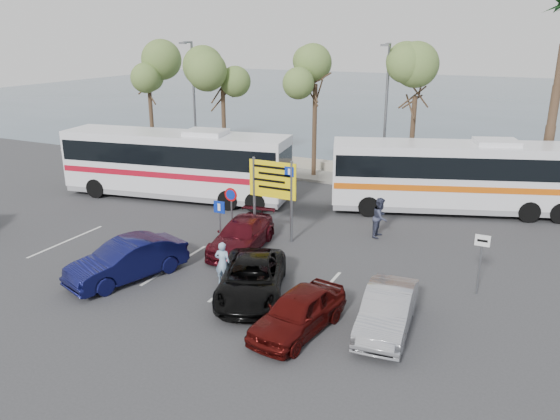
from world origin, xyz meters
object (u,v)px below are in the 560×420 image
at_px(suv_black, 252,279).
at_px(car_silver_b, 387,310).
at_px(street_lamp_left, 193,97).
at_px(pedestrian_near, 223,263).
at_px(direction_sign, 273,186).
at_px(pedestrian_far, 380,217).
at_px(street_lamp_right, 386,109).
at_px(car_blue, 127,260).
at_px(coach_bus_right, 454,179).
at_px(coach_bus_left, 176,166).
at_px(car_maroon, 242,235).
at_px(car_red, 298,312).

relative_size(suv_black, car_silver_b, 1.16).
xyz_separation_m(street_lamp_left, pedestrian_near, (11.40, -15.17, -3.79)).
height_order(direction_sign, pedestrian_near, direction_sign).
bearing_deg(pedestrian_far, street_lamp_right, 16.71).
relative_size(car_blue, suv_black, 0.96).
xyz_separation_m(car_silver_b, pedestrian_near, (-6.20, 0.58, 0.15)).
distance_m(coach_bus_right, car_silver_b, 12.78).
bearing_deg(car_blue, car_silver_b, 22.22).
xyz_separation_m(street_lamp_right, coach_bus_left, (-9.50, -7.02, -2.81)).
relative_size(direction_sign, coach_bus_right, 0.29).
bearing_deg(coach_bus_right, street_lamp_right, 146.14).
bearing_deg(street_lamp_right, coach_bus_left, -143.54).
bearing_deg(coach_bus_right, car_blue, -125.53).
height_order(street_lamp_right, car_maroon, street_lamp_right).
distance_m(street_lamp_right, car_maroon, 12.92).
xyz_separation_m(coach_bus_left, pedestrian_near, (7.90, -8.15, -0.98)).
height_order(street_lamp_right, coach_bus_left, street_lamp_right).
relative_size(street_lamp_right, car_silver_b, 2.00).
relative_size(coach_bus_right, suv_black, 2.63).
bearing_deg(suv_black, car_silver_b, -24.22).
relative_size(car_silver_b, pedestrian_near, 2.48).
distance_m(street_lamp_left, pedestrian_near, 19.35).
bearing_deg(direction_sign, pedestrian_near, -85.29).
bearing_deg(car_silver_b, coach_bus_right, 84.97).
bearing_deg(car_maroon, direction_sign, 62.85).
distance_m(pedestrian_near, pedestrian_far, 8.09).
relative_size(street_lamp_right, suv_black, 1.72).
bearing_deg(car_maroon, car_red, -53.73).
bearing_deg(car_silver_b, car_maroon, 147.12).
height_order(direction_sign, coach_bus_left, coach_bus_left).
bearing_deg(pedestrian_near, street_lamp_right, -106.27).
bearing_deg(car_blue, car_red, 13.29).
relative_size(street_lamp_right, direction_sign, 2.23).
bearing_deg(pedestrian_near, street_lamp_left, -63.33).
distance_m(car_red, car_silver_b, 2.71).
bearing_deg(direction_sign, street_lamp_left, 136.83).
distance_m(coach_bus_right, car_red, 14.23).
xyz_separation_m(coach_bus_right, car_silver_b, (0.10, -12.73, -1.08)).
distance_m(coach_bus_right, car_maroon, 11.52).
xyz_separation_m(coach_bus_left, suv_black, (9.30, -8.54, -1.14)).
bearing_deg(car_maroon, pedestrian_far, 32.44).
distance_m(coach_bus_left, car_red, 15.43).
bearing_deg(pedestrian_far, coach_bus_left, 86.66).
distance_m(coach_bus_left, suv_black, 12.68).
height_order(street_lamp_left, suv_black, street_lamp_left).
xyz_separation_m(street_lamp_right, direction_sign, (-2.00, -10.32, -2.17)).
relative_size(car_maroon, pedestrian_near, 2.72).
distance_m(street_lamp_right, car_red, 17.61).
bearing_deg(car_blue, coach_bus_left, 134.63).
distance_m(car_red, pedestrian_far, 9.01).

